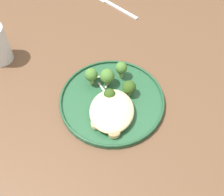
{
  "coord_description": "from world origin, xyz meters",
  "views": [
    {
      "loc": [
        -0.39,
        -0.02,
        1.39
      ],
      "look_at": [
        0.06,
        0.02,
        0.76
      ],
      "focal_mm": 45.84,
      "sensor_mm": 36.0,
      "label": 1
    }
  ],
  "objects_px": {
    "seared_scallop_tilted_round": "(114,132)",
    "dinner_fork": "(116,7)",
    "seared_scallop_on_noodles": "(96,124)",
    "broccoli_floret_tall_stalk": "(129,87)",
    "broccoli_floret_rear_charred": "(91,75)",
    "seared_scallop_large_seared": "(103,99)",
    "dinner_plate": "(112,100)",
    "seared_scallop_right_edge": "(104,110)",
    "broccoli_floret_small_sprig": "(107,76)",
    "broccoli_floret_front_edge": "(110,95)",
    "seared_scallop_half_hidden": "(125,113)",
    "seared_scallop_front_small": "(112,107)",
    "broccoli_floret_right_tilted": "(121,68)",
    "seared_scallop_left_edge": "(110,115)"
  },
  "relations": [
    {
      "from": "broccoli_floret_rear_charred",
      "to": "dinner_fork",
      "type": "relative_size",
      "value": 0.34
    },
    {
      "from": "seared_scallop_tilted_round",
      "to": "broccoli_floret_small_sprig",
      "type": "xyz_separation_m",
      "value": [
        0.16,
        0.03,
        0.02
      ]
    },
    {
      "from": "seared_scallop_front_small",
      "to": "dinner_fork",
      "type": "height_order",
      "value": "seared_scallop_front_small"
    },
    {
      "from": "seared_scallop_on_noodles",
      "to": "seared_scallop_tilted_round",
      "type": "bearing_deg",
      "value": -111.37
    },
    {
      "from": "seared_scallop_front_small",
      "to": "broccoli_floret_right_tilted",
      "type": "bearing_deg",
      "value": -7.47
    },
    {
      "from": "broccoli_floret_tall_stalk",
      "to": "broccoli_floret_rear_charred",
      "type": "relative_size",
      "value": 0.89
    },
    {
      "from": "dinner_plate",
      "to": "seared_scallop_on_noodles",
      "type": "distance_m",
      "value": 0.09
    },
    {
      "from": "dinner_plate",
      "to": "broccoli_floret_rear_charred",
      "type": "height_order",
      "value": "broccoli_floret_rear_charred"
    },
    {
      "from": "broccoli_floret_rear_charred",
      "to": "seared_scallop_large_seared",
      "type": "bearing_deg",
      "value": -148.76
    },
    {
      "from": "dinner_plate",
      "to": "seared_scallop_right_edge",
      "type": "xyz_separation_m",
      "value": [
        -0.04,
        0.02,
        0.01
      ]
    },
    {
      "from": "seared_scallop_on_noodles",
      "to": "seared_scallop_tilted_round",
      "type": "xyz_separation_m",
      "value": [
        -0.02,
        -0.05,
        0.0
      ]
    },
    {
      "from": "dinner_fork",
      "to": "dinner_plate",
      "type": "bearing_deg",
      "value": -176.29
    },
    {
      "from": "broccoli_floret_front_edge",
      "to": "dinner_fork",
      "type": "bearing_deg",
      "value": 2.85
    },
    {
      "from": "seared_scallop_tilted_round",
      "to": "dinner_fork",
      "type": "height_order",
      "value": "seared_scallop_tilted_round"
    },
    {
      "from": "dinner_plate",
      "to": "broccoli_floret_small_sprig",
      "type": "height_order",
      "value": "broccoli_floret_small_sprig"
    },
    {
      "from": "broccoli_floret_small_sprig",
      "to": "seared_scallop_tilted_round",
      "type": "bearing_deg",
      "value": -168.04
    },
    {
      "from": "dinner_fork",
      "to": "seared_scallop_on_noodles",
      "type": "bearing_deg",
      "value": 179.41
    },
    {
      "from": "seared_scallop_left_edge",
      "to": "broccoli_floret_right_tilted",
      "type": "distance_m",
      "value": 0.14
    },
    {
      "from": "seared_scallop_half_hidden",
      "to": "broccoli_floret_tall_stalk",
      "type": "relative_size",
      "value": 0.59
    },
    {
      "from": "seared_scallop_front_small",
      "to": "seared_scallop_left_edge",
      "type": "bearing_deg",
      "value": 173.66
    },
    {
      "from": "broccoli_floret_rear_charred",
      "to": "broccoli_floret_right_tilted",
      "type": "xyz_separation_m",
      "value": [
        0.03,
        -0.08,
        0.0
      ]
    },
    {
      "from": "broccoli_floret_tall_stalk",
      "to": "seared_scallop_large_seared",
      "type": "bearing_deg",
      "value": 116.87
    },
    {
      "from": "seared_scallop_left_edge",
      "to": "dinner_fork",
      "type": "bearing_deg",
      "value": 3.27
    },
    {
      "from": "dinner_plate",
      "to": "dinner_fork",
      "type": "height_order",
      "value": "dinner_plate"
    },
    {
      "from": "broccoli_floret_rear_charred",
      "to": "broccoli_floret_small_sprig",
      "type": "xyz_separation_m",
      "value": [
        0.0,
        -0.04,
        -0.0
      ]
    },
    {
      "from": "dinner_plate",
      "to": "seared_scallop_large_seared",
      "type": "xyz_separation_m",
      "value": [
        -0.01,
        0.02,
        0.01
      ]
    },
    {
      "from": "broccoli_floret_small_sprig",
      "to": "seared_scallop_left_edge",
      "type": "bearing_deg",
      "value": -170.32
    },
    {
      "from": "seared_scallop_front_small",
      "to": "seared_scallop_right_edge",
      "type": "distance_m",
      "value": 0.02
    },
    {
      "from": "broccoli_floret_right_tilted",
      "to": "broccoli_floret_small_sprig",
      "type": "bearing_deg",
      "value": 130.65
    },
    {
      "from": "broccoli_floret_tall_stalk",
      "to": "dinner_fork",
      "type": "height_order",
      "value": "broccoli_floret_tall_stalk"
    },
    {
      "from": "seared_scallop_half_hidden",
      "to": "seared_scallop_front_small",
      "type": "bearing_deg",
      "value": 67.68
    },
    {
      "from": "dinner_plate",
      "to": "broccoli_floret_front_edge",
      "type": "xyz_separation_m",
      "value": [
        -0.0,
        0.01,
        0.03
      ]
    },
    {
      "from": "dinner_plate",
      "to": "seared_scallop_half_hidden",
      "type": "distance_m",
      "value": 0.06
    },
    {
      "from": "seared_scallop_large_seared",
      "to": "broccoli_floret_rear_charred",
      "type": "relative_size",
      "value": 0.41
    },
    {
      "from": "broccoli_floret_front_edge",
      "to": "dinner_fork",
      "type": "relative_size",
      "value": 0.28
    },
    {
      "from": "seared_scallop_tilted_round",
      "to": "broccoli_floret_small_sprig",
      "type": "relative_size",
      "value": 0.58
    },
    {
      "from": "dinner_plate",
      "to": "seared_scallop_large_seared",
      "type": "bearing_deg",
      "value": 109.67
    },
    {
      "from": "seared_scallop_tilted_round",
      "to": "broccoli_floret_front_edge",
      "type": "distance_m",
      "value": 0.11
    },
    {
      "from": "seared_scallop_front_small",
      "to": "seared_scallop_large_seared",
      "type": "relative_size",
      "value": 1.27
    },
    {
      "from": "dinner_plate",
      "to": "broccoli_floret_right_tilted",
      "type": "xyz_separation_m",
      "value": [
        0.09,
        -0.02,
        0.04
      ]
    },
    {
      "from": "broccoli_floret_rear_charred",
      "to": "dinner_fork",
      "type": "distance_m",
      "value": 0.37
    },
    {
      "from": "seared_scallop_right_edge",
      "to": "dinner_fork",
      "type": "height_order",
      "value": "seared_scallop_right_edge"
    },
    {
      "from": "dinner_plate",
      "to": "seared_scallop_tilted_round",
      "type": "relative_size",
      "value": 8.95
    },
    {
      "from": "seared_scallop_tilted_round",
      "to": "seared_scallop_large_seared",
      "type": "bearing_deg",
      "value": 22.66
    },
    {
      "from": "seared_scallop_right_edge",
      "to": "dinner_fork",
      "type": "relative_size",
      "value": 0.16
    },
    {
      "from": "broccoli_floret_tall_stalk",
      "to": "broccoli_floret_small_sprig",
      "type": "distance_m",
      "value": 0.07
    },
    {
      "from": "seared_scallop_right_edge",
      "to": "broccoli_floret_rear_charred",
      "type": "xyz_separation_m",
      "value": [
        0.1,
        0.05,
        0.02
      ]
    },
    {
      "from": "dinner_plate",
      "to": "seared_scallop_right_edge",
      "type": "bearing_deg",
      "value": 157.15
    },
    {
      "from": "seared_scallop_half_hidden",
      "to": "broccoli_floret_front_edge",
      "type": "relative_size",
      "value": 0.64
    },
    {
      "from": "seared_scallop_on_noodles",
      "to": "broccoli_floret_tall_stalk",
      "type": "xyz_separation_m",
      "value": [
        0.11,
        -0.08,
        0.02
      ]
    }
  ]
}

